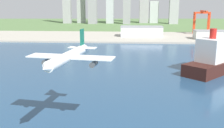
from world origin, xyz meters
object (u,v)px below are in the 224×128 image
warehouse_main (141,31)px  warehouse_annex (209,35)px  airplane_landing (68,57)px  cargo_ship (217,59)px  port_crane_red (202,17)px

warehouse_main → warehouse_annex: (102.95, -27.26, -1.67)m
airplane_landing → cargo_ship: 151.13m
cargo_ship → warehouse_main: cargo_ship is taller
cargo_ship → port_crane_red: (53.72, 261.60, 22.35)m
cargo_ship → port_crane_red: 267.99m
port_crane_red → warehouse_annex: 71.93m
airplane_landing → warehouse_annex: bearing=64.2°
port_crane_red → warehouse_annex: (-4.99, -67.78, -23.57)m
warehouse_annex → airplane_landing: bearing=-115.8°
airplane_landing → warehouse_main: airplane_landing is taller
airplane_landing → cargo_ship: bearing=48.5°
cargo_ship → warehouse_annex: size_ratio=1.58×
cargo_ship → port_crane_red: port_crane_red is taller
port_crane_red → cargo_ship: bearing=-101.6°
cargo_ship → warehouse_annex: (48.72, 193.83, -1.22)m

